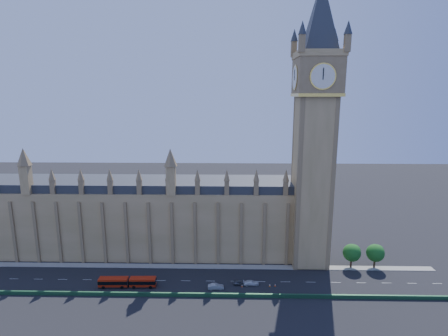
{
  "coord_description": "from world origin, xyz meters",
  "views": [
    {
      "loc": [
        10.5,
        -102.13,
        58.31
      ],
      "look_at": [
        8.11,
        10.0,
        35.03
      ],
      "focal_mm": 28.0,
      "sensor_mm": 36.0,
      "label": 1
    }
  ],
  "objects_px": {
    "car_grey": "(240,283)",
    "red_bus": "(127,282)",
    "car_silver": "(216,287)",
    "car_white": "(251,283)"
  },
  "relations": [
    {
      "from": "red_bus",
      "to": "car_silver",
      "type": "relative_size",
      "value": 3.62
    },
    {
      "from": "red_bus",
      "to": "car_grey",
      "type": "relative_size",
      "value": 4.06
    },
    {
      "from": "red_bus",
      "to": "car_grey",
      "type": "xyz_separation_m",
      "value": [
        35.05,
        1.89,
        -0.83
      ]
    },
    {
      "from": "car_silver",
      "to": "car_white",
      "type": "distance_m",
      "value": 11.24
    },
    {
      "from": "car_grey",
      "to": "car_white",
      "type": "height_order",
      "value": "car_grey"
    },
    {
      "from": "car_silver",
      "to": "red_bus",
      "type": "bearing_deg",
      "value": 84.97
    },
    {
      "from": "red_bus",
      "to": "car_white",
      "type": "height_order",
      "value": "red_bus"
    },
    {
      "from": "red_bus",
      "to": "car_silver",
      "type": "height_order",
      "value": "red_bus"
    },
    {
      "from": "car_grey",
      "to": "red_bus",
      "type": "bearing_deg",
      "value": 94.07
    },
    {
      "from": "car_silver",
      "to": "car_white",
      "type": "bearing_deg",
      "value": -80.78
    }
  ]
}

